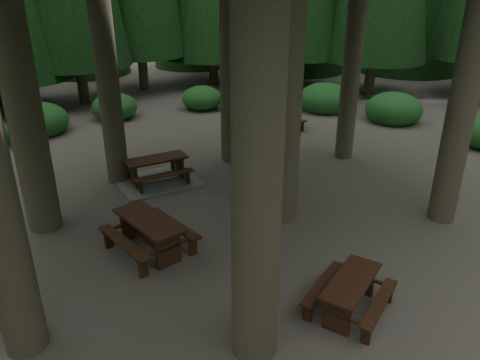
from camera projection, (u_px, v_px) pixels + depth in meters
ground at (262, 228)px, 11.73m from camera, size 80.00×80.00×0.00m
picnic_table_b at (149, 230)px, 10.55m from camera, size 1.64×1.99×0.83m
picnic_table_c at (157, 174)px, 14.18m from camera, size 2.61×2.28×0.79m
picnic_table_d at (282, 118)px, 18.91m from camera, size 1.91×1.68×0.71m
picnic_table_e at (350, 290)px, 8.68m from camera, size 1.98×1.79×0.71m
shrub_ring at (264, 196)px, 12.50m from camera, size 23.86×24.64×1.49m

